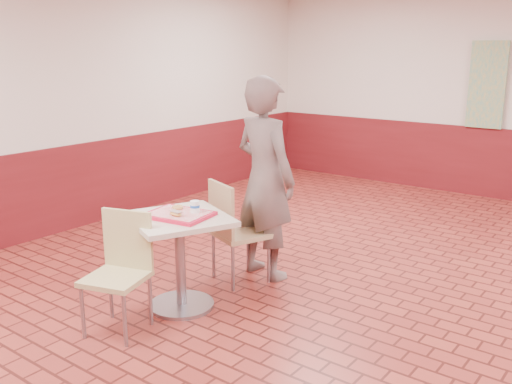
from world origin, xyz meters
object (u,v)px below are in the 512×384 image
Objects in this scene: chair_main_back at (233,227)px; customer at (265,179)px; serving_tray at (179,215)px; paper_cup at (195,207)px; chair_main_front at (121,265)px; main_table at (180,247)px; long_john_donut at (176,214)px; ring_donut at (178,207)px.

chair_main_back is 0.51× the size of customer.
customer is at bearing 82.55° from serving_tray.
serving_tray is at bearing -140.45° from paper_cup.
chair_main_front is 0.96× the size of chair_main_back.
chair_main_back is 0.53m from customer.
main_table is at bearing 111.23° from chair_main_back.
customer is 13.51× the size of long_john_donut.
serving_tray is at bearing -41.10° from ring_donut.
customer reaches higher than long_john_donut.
main_table is at bearing 61.47° from chair_main_front.
chair_main_back is 9.87× the size of paper_cup.
chair_main_back is (0.11, 1.20, 0.02)m from chair_main_front.
serving_tray is at bearing 90.00° from main_table.
paper_cup reaches higher than serving_tray.
ring_donut is (-0.08, 0.07, 0.30)m from main_table.
chair_main_front is 0.68m from ring_donut.
chair_main_front is at bearing -101.26° from main_table.
serving_tray is 3.59× the size of long_john_donut.
paper_cup is at bearing 3.54° from ring_donut.
chair_main_front reaches higher than main_table.
long_john_donut is (0.15, 0.45, 0.33)m from chair_main_front.
main_table is 0.32m from ring_donut.
chair_main_back reaches higher than long_john_donut.
ring_donut is (-0.08, 0.07, 0.03)m from serving_tray.
customer is at bearing 76.97° from ring_donut.
main_table is 0.83× the size of chair_main_back.
serving_tray is at bearing 92.43° from customer.
main_table is at bearing -41.10° from ring_donut.
long_john_donut is (0.04, -0.75, 0.31)m from chair_main_back.
chair_main_front is at bearing -108.35° from long_john_donut.
chair_main_back reaches higher than chair_main_front.
long_john_donut is 1.44× the size of paper_cup.
paper_cup is at bearing 120.97° from chair_main_back.
serving_tray is (-0.00, -0.67, 0.27)m from chair_main_back.
chair_main_front is at bearing -101.26° from serving_tray.
paper_cup is (0.10, -0.59, 0.34)m from chair_main_back.
paper_cup is (0.06, 0.16, 0.03)m from long_john_donut.
serving_tray is (-0.13, -0.99, -0.13)m from customer.
main_table is at bearing -90.00° from serving_tray.
long_john_donut reaches higher than main_table.
ring_donut is (-0.09, -0.60, 0.30)m from chair_main_back.
paper_cup is at bearing 39.55° from serving_tray.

